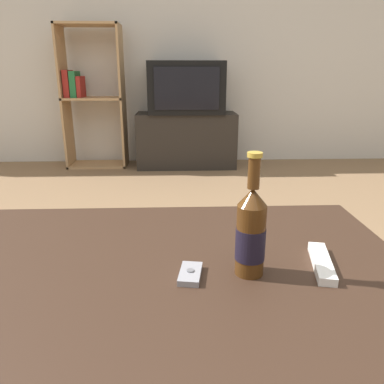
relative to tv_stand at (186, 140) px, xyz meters
name	(u,v)px	position (x,y,z in m)	size (l,w,h in m)	color
back_wall	(173,23)	(-0.11, 0.27, 1.05)	(8.00, 0.05, 2.60)	beige
coffee_table	(168,293)	(-0.11, -2.76, 0.13)	(1.17, 0.87, 0.43)	#332116
tv_stand	(186,140)	(0.00, 0.00, 0.00)	(0.92, 0.38, 0.50)	#28231E
television	(186,88)	(0.00, 0.00, 0.48)	(0.68, 0.45, 0.46)	black
bookshelf	(90,95)	(-0.89, 0.05, 0.41)	(0.55, 0.30, 1.27)	tan
beer_bottle	(251,233)	(0.08, -2.77, 0.28)	(0.07, 0.07, 0.28)	#47280F
cell_phone	(190,274)	(-0.06, -2.78, 0.19)	(0.06, 0.10, 0.02)	gray
remote_control	(322,263)	(0.25, -2.75, 0.19)	(0.08, 0.19, 0.02)	white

